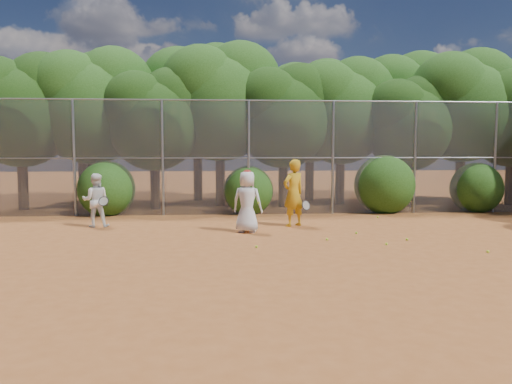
{
  "coord_description": "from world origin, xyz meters",
  "views": [
    {
      "loc": [
        -2.03,
        -11.52,
        2.33
      ],
      "look_at": [
        -1.0,
        2.5,
        1.1
      ],
      "focal_mm": 35.0,
      "sensor_mm": 36.0,
      "label": 1
    }
  ],
  "objects": [
    {
      "name": "tree_6",
      "position": [
        5.55,
        8.03,
        3.47
      ],
      "size": [
        3.86,
        3.36,
        5.29
      ],
      "color": "black",
      "rests_on": "ground"
    },
    {
      "name": "fence_back",
      "position": [
        -0.12,
        6.0,
        2.05
      ],
      "size": [
        20.05,
        0.09,
        4.03
      ],
      "color": "gray",
      "rests_on": "ground"
    },
    {
      "name": "tree_7",
      "position": [
        8.06,
        8.64,
        4.28
      ],
      "size": [
        4.77,
        4.14,
        6.53
      ],
      "color": "black",
      "rests_on": "ground"
    },
    {
      "name": "tree_4",
      "position": [
        0.55,
        8.24,
        3.76
      ],
      "size": [
        4.19,
        3.64,
        5.73
      ],
      "color": "black",
      "rests_on": "ground"
    },
    {
      "name": "ball_2",
      "position": [
        0.68,
        0.79,
        0.03
      ],
      "size": [
        0.07,
        0.07,
        0.07
      ],
      "primitive_type": "sphere",
      "color": "#B7DD28",
      "rests_on": "ground"
    },
    {
      "name": "ball_4",
      "position": [
        -1.17,
        -0.03,
        0.03
      ],
      "size": [
        0.07,
        0.07,
        0.07
      ],
      "primitive_type": "sphere",
      "color": "#B7DD28",
      "rests_on": "ground"
    },
    {
      "name": "tree_5",
      "position": [
        3.06,
        9.04,
        4.05
      ],
      "size": [
        4.51,
        3.92,
        6.17
      ],
      "color": "black",
      "rests_on": "ground"
    },
    {
      "name": "tree_3",
      "position": [
        -1.94,
        8.84,
        4.4
      ],
      "size": [
        4.89,
        4.26,
        6.7
      ],
      "color": "black",
      "rests_on": "ground"
    },
    {
      "name": "bush_0",
      "position": [
        -6.0,
        6.3,
        1.0
      ],
      "size": [
        2.0,
        2.0,
        2.0
      ],
      "primitive_type": "sphere",
      "color": "#1D4511",
      "rests_on": "ground"
    },
    {
      "name": "tree_2",
      "position": [
        -4.45,
        7.83,
        3.58
      ],
      "size": [
        3.99,
        3.47,
        5.47
      ],
      "color": "black",
      "rests_on": "ground"
    },
    {
      "name": "ground",
      "position": [
        0.0,
        0.0,
        0.0
      ],
      "size": [
        80.0,
        80.0,
        0.0
      ],
      "primitive_type": "plane",
      "color": "brown",
      "rests_on": "ground"
    },
    {
      "name": "ball_3",
      "position": [
        2.7,
        0.65,
        0.03
      ],
      "size": [
        0.07,
        0.07,
        0.07
      ],
      "primitive_type": "sphere",
      "color": "#B7DD28",
      "rests_on": "ground"
    },
    {
      "name": "ball_0",
      "position": [
        1.99,
        0.09,
        0.03
      ],
      "size": [
        0.07,
        0.07,
        0.07
      ],
      "primitive_type": "sphere",
      "color": "#B7DD28",
      "rests_on": "ground"
    },
    {
      "name": "tree_12",
      "position": [
        6.56,
        11.24,
        4.51
      ],
      "size": [
        5.02,
        4.37,
        6.88
      ],
      "color": "black",
      "rests_on": "ground"
    },
    {
      "name": "bush_3",
      "position": [
        7.5,
        6.3,
        0.95
      ],
      "size": [
        1.9,
        1.9,
        1.9
      ],
      "primitive_type": "sphere",
      "color": "#1D4511",
      "rests_on": "ground"
    },
    {
      "name": "player_teen",
      "position": [
        -1.27,
        2.21,
        0.87
      ],
      "size": [
        0.98,
        0.8,
        1.75
      ],
      "rotation": [
        0.0,
        0.0,
        2.79
      ],
      "color": "silver",
      "rests_on": "ground"
    },
    {
      "name": "ball_1",
      "position": [
        1.69,
        1.69,
        0.03
      ],
      "size": [
        0.07,
        0.07,
        0.07
      ],
      "primitive_type": "sphere",
      "color": "#B7DD28",
      "rests_on": "ground"
    },
    {
      "name": "tree_9",
      "position": [
        -7.94,
        10.84,
        4.34
      ],
      "size": [
        4.83,
        4.2,
        6.62
      ],
      "color": "black",
      "rests_on": "ground"
    },
    {
      "name": "player_yellow",
      "position": [
        0.18,
        3.21,
        1.0
      ],
      "size": [
        0.94,
        0.79,
        2.0
      ],
      "rotation": [
        0.0,
        0.0,
        3.68
      ],
      "color": "gold",
      "rests_on": "ground"
    },
    {
      "name": "tree_1",
      "position": [
        -6.94,
        8.54,
        4.16
      ],
      "size": [
        4.64,
        4.03,
        6.35
      ],
      "color": "black",
      "rests_on": "ground"
    },
    {
      "name": "ball_6",
      "position": [
        3.95,
        -0.96,
        0.03
      ],
      "size": [
        0.07,
        0.07,
        0.07
      ],
      "primitive_type": "sphere",
      "color": "#B7DD28",
      "rests_on": "ground"
    },
    {
      "name": "tree_10",
      "position": [
        -2.93,
        11.05,
        4.63
      ],
      "size": [
        5.15,
        4.48,
        7.06
      ],
      "color": "black",
      "rests_on": "ground"
    },
    {
      "name": "player_white",
      "position": [
        -5.7,
        3.47,
        0.8
      ],
      "size": [
        0.88,
        0.73,
        1.6
      ],
      "rotation": [
        0.0,
        0.0,
        3.24
      ],
      "color": "white",
      "rests_on": "ground"
    },
    {
      "name": "tree_11",
      "position": [
        2.06,
        10.64,
        4.16
      ],
      "size": [
        4.64,
        4.03,
        6.35
      ],
      "color": "black",
      "rests_on": "ground"
    },
    {
      "name": "bush_1",
      "position": [
        -1.0,
        6.3,
        0.9
      ],
      "size": [
        1.8,
        1.8,
        1.8
      ],
      "primitive_type": "sphere",
      "color": "#1D4511",
      "rests_on": "ground"
    },
    {
      "name": "bush_2",
      "position": [
        4.0,
        6.3,
        1.1
      ],
      "size": [
        2.2,
        2.2,
        2.2
      ],
      "primitive_type": "sphere",
      "color": "#1D4511",
      "rests_on": "ground"
    },
    {
      "name": "tree_0",
      "position": [
        -9.44,
        8.04,
        3.93
      ],
      "size": [
        4.38,
        3.81,
        6.0
      ],
      "color": "black",
      "rests_on": "ground"
    },
    {
      "name": "ball_5",
      "position": [
        3.27,
        4.75,
        0.03
      ],
      "size": [
        0.07,
        0.07,
        0.07
      ],
      "primitive_type": "sphere",
      "color": "#B7DD28",
      "rests_on": "ground"
    }
  ]
}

